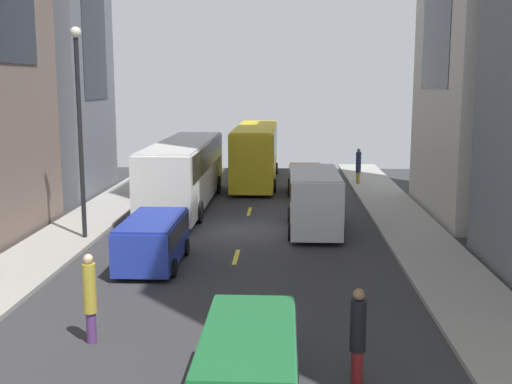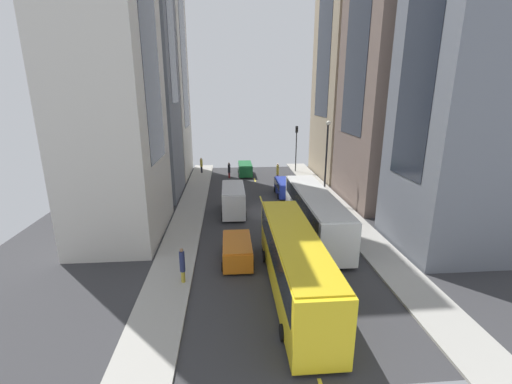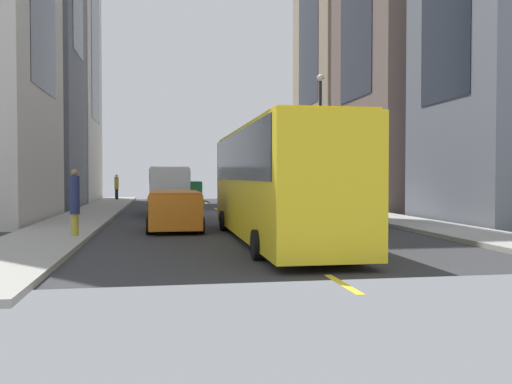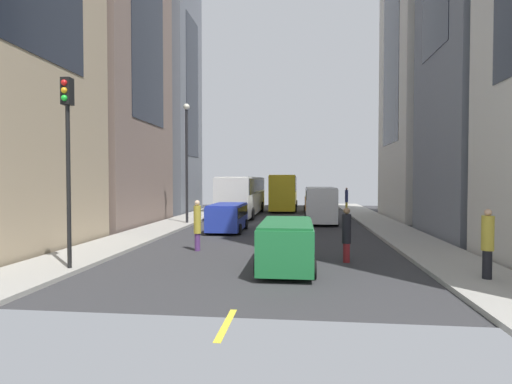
% 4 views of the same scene
% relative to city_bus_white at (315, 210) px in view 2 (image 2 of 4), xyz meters
% --- Properties ---
extents(ground_plane, '(41.10, 41.10, 0.00)m').
position_rel_city_bus_white_xyz_m(ground_plane, '(3.39, -5.47, -2.01)').
color(ground_plane, '#333335').
extents(sidewalk_west, '(2.77, 44.00, 0.15)m').
position_rel_city_bus_white_xyz_m(sidewalk_west, '(-3.77, -5.47, -1.93)').
color(sidewalk_west, '#9E9B93').
rests_on(sidewalk_west, ground).
extents(sidewalk_east, '(2.77, 44.00, 0.15)m').
position_rel_city_bus_white_xyz_m(sidewalk_east, '(10.55, -5.47, -1.93)').
color(sidewalk_east, '#9E9B93').
rests_on(sidewalk_east, ground).
extents(lane_stripe_0, '(0.16, 2.00, 0.01)m').
position_rel_city_bus_white_xyz_m(lane_stripe_0, '(3.39, -26.47, -2.00)').
color(lane_stripe_0, yellow).
rests_on(lane_stripe_0, ground).
extents(lane_stripe_1, '(0.16, 2.00, 0.01)m').
position_rel_city_bus_white_xyz_m(lane_stripe_1, '(3.39, -18.07, -2.00)').
color(lane_stripe_1, yellow).
rests_on(lane_stripe_1, ground).
extents(lane_stripe_2, '(0.16, 2.00, 0.01)m').
position_rel_city_bus_white_xyz_m(lane_stripe_2, '(3.39, -9.67, -2.00)').
color(lane_stripe_2, yellow).
rests_on(lane_stripe_2, ground).
extents(lane_stripe_3, '(0.16, 2.00, 0.01)m').
position_rel_city_bus_white_xyz_m(lane_stripe_3, '(3.39, -1.27, -2.00)').
color(lane_stripe_3, yellow).
rests_on(lane_stripe_3, ground).
extents(lane_stripe_4, '(0.16, 2.00, 0.01)m').
position_rel_city_bus_white_xyz_m(lane_stripe_4, '(3.39, 7.13, -2.00)').
color(lane_stripe_4, yellow).
rests_on(lane_stripe_4, ground).
extents(building_west_0, '(7.69, 11.12, 35.66)m').
position_rel_city_bus_white_xyz_m(building_west_0, '(-9.16, -19.59, 15.82)').
color(building_west_0, tan).
rests_on(building_west_0, ground).
extents(building_west_1, '(9.54, 10.29, 31.20)m').
position_rel_city_bus_white_xyz_m(building_west_1, '(-10.08, -8.07, 13.59)').
color(building_west_1, '#7A665B').
rests_on(building_west_1, ground).
extents(building_west_2, '(7.26, 7.69, 23.88)m').
position_rel_city_bus_white_xyz_m(building_west_2, '(-8.96, 3.18, 9.93)').
color(building_west_2, slate).
rests_on(building_west_2, ground).
extents(building_east_0, '(7.55, 9.81, 29.57)m').
position_rel_city_bus_white_xyz_m(building_east_0, '(15.87, -21.55, 12.77)').
color(building_east_0, beige).
rests_on(building_east_0, ground).
extents(building_east_2, '(6.08, 9.99, 26.71)m').
position_rel_city_bus_white_xyz_m(building_east_2, '(15.15, -1.23, 11.35)').
color(building_east_2, beige).
rests_on(building_east_2, ground).
extents(city_bus_white, '(2.80, 12.82, 3.35)m').
position_rel_city_bus_white_xyz_m(city_bus_white, '(0.00, 0.00, 0.00)').
color(city_bus_white, silver).
rests_on(city_bus_white, ground).
extents(streetcar_yellow, '(2.70, 12.34, 3.59)m').
position_rel_city_bus_white_xyz_m(streetcar_yellow, '(3.26, 8.35, 0.11)').
color(streetcar_yellow, yellow).
rests_on(streetcar_yellow, ground).
extents(delivery_van_white, '(2.25, 5.58, 2.58)m').
position_rel_city_bus_white_xyz_m(delivery_van_white, '(6.41, -5.38, -0.50)').
color(delivery_van_white, white).
rests_on(delivery_van_white, ground).
extents(car_orange_0, '(2.08, 4.06, 1.51)m').
position_rel_city_bus_white_xyz_m(car_orange_0, '(6.34, 4.34, -1.12)').
color(car_orange_0, orange).
rests_on(car_orange_0, ground).
extents(car_green_1, '(1.96, 4.30, 1.68)m').
position_rel_city_bus_white_xyz_m(car_green_1, '(4.50, -20.84, -1.02)').
color(car_green_1, '#1E7238').
rests_on(car_green_1, ground).
extents(car_blue_2, '(2.06, 4.36, 1.67)m').
position_rel_city_bus_white_xyz_m(car_blue_2, '(0.59, -10.84, -1.03)').
color(car_blue_2, '#2338AD').
rests_on(car_blue_2, ground).
extents(pedestrian_waiting_curb, '(0.34, 0.34, 2.08)m').
position_rel_city_bus_white_xyz_m(pedestrian_waiting_curb, '(6.71, -19.43, -0.90)').
color(pedestrian_waiting_curb, maroon).
rests_on(pedestrian_waiting_curb, ground).
extents(pedestrian_crossing_mid, '(0.32, 0.32, 2.17)m').
position_rel_city_bus_white_xyz_m(pedestrian_crossing_mid, '(9.62, 6.96, -0.71)').
color(pedestrian_crossing_mid, gold).
rests_on(pedestrian_crossing_mid, ground).
extents(pedestrian_walking_far, '(0.32, 0.32, 2.23)m').
position_rel_city_bus_white_xyz_m(pedestrian_walking_far, '(0.46, -17.59, -0.82)').
color(pedestrian_walking_far, '#593372').
rests_on(pedestrian_walking_far, ground).
extents(pedestrian_crossing_near, '(0.36, 0.36, 2.11)m').
position_rel_city_bus_white_xyz_m(pedestrian_crossing_near, '(10.57, -22.19, -0.74)').
color(pedestrian_crossing_near, black).
rests_on(pedestrian_crossing_near, ground).
extents(traffic_light_near_corner, '(0.32, 0.44, 6.38)m').
position_rel_city_bus_white_xyz_m(traffic_light_near_corner, '(-2.79, -22.15, 2.54)').
color(traffic_light_near_corner, black).
rests_on(traffic_light_near_corner, ground).
extents(streetlamp_near, '(0.44, 0.44, 8.25)m').
position_rel_city_bus_white_xyz_m(streetlamp_near, '(-2.89, -7.50, 3.09)').
color(streetlamp_near, black).
rests_on(streetlamp_near, ground).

